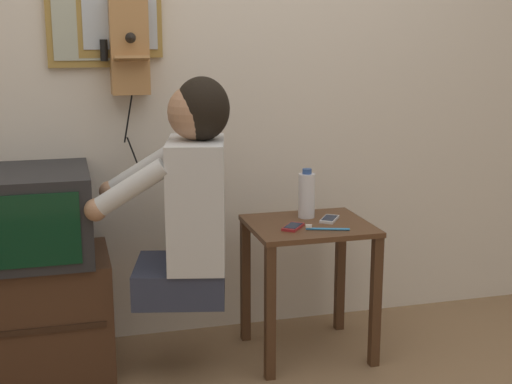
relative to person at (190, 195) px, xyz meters
The scene contains 11 objects.
wall_back 0.71m from the person, 68.84° to the left, with size 6.80×0.05×2.55m.
side_table 0.61m from the person, ahead, with size 0.51×0.45×0.59m.
person is the anchor object (origin of this frame).
tv_stand 0.83m from the person, 164.27° to the left, with size 0.62×0.46×0.50m.
television 0.68m from the person, 163.82° to the left, with size 0.53×0.53×0.36m.
wall_phone_antique 0.72m from the person, 115.70° to the left, with size 0.20×0.19×0.83m.
framed_picture 0.88m from the person, 128.09° to the left, with size 0.37×0.03×0.42m.
cell_phone_held 0.47m from the person, ahead, with size 0.12×0.13×0.01m.
cell_phone_spare 0.65m from the person, ahead, with size 0.12×0.14×0.01m.
water_bottle 0.58m from the person, 16.42° to the left, with size 0.07×0.07×0.22m.
toothbrush 0.58m from the person, ahead, with size 0.18×0.07×0.02m.
Camera 1 is at (-0.65, -2.13, 1.40)m, focal length 50.00 mm.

